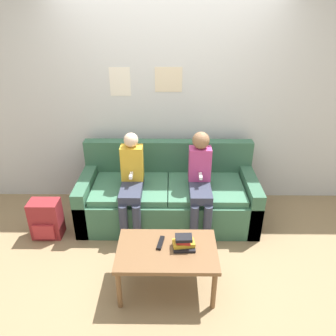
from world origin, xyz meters
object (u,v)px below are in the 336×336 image
(person_right, at_px, (200,179))
(backpack, at_px, (46,219))
(couch, at_px, (168,196))
(tv_remote, at_px, (161,243))
(person_left, at_px, (132,180))
(coffee_table, at_px, (167,254))

(person_right, height_order, backpack, person_right)
(couch, bearing_deg, tv_remote, -93.18)
(couch, height_order, person_right, person_right)
(backpack, bearing_deg, person_left, 10.67)
(tv_remote, bearing_deg, backpack, 163.36)
(couch, xyz_separation_m, backpack, (-1.33, -0.38, -0.07))
(couch, xyz_separation_m, coffee_table, (-0.00, -1.09, 0.10))
(person_left, height_order, backpack, person_left)
(person_right, bearing_deg, person_left, -179.49)
(couch, xyz_separation_m, person_right, (0.35, -0.20, 0.35))
(backpack, bearing_deg, couch, 15.91)
(coffee_table, xyz_separation_m, backpack, (-1.33, 0.71, -0.16))
(coffee_table, bearing_deg, person_left, 113.74)
(couch, height_order, tv_remote, couch)
(couch, relative_size, tv_remote, 11.55)
(couch, distance_m, backpack, 1.38)
(person_left, relative_size, backpack, 2.52)
(person_right, xyz_separation_m, backpack, (-1.68, -0.18, -0.41))
(couch, xyz_separation_m, tv_remote, (-0.06, -1.02, 0.16))
(person_left, distance_m, backpack, 1.03)
(coffee_table, distance_m, person_right, 0.99)
(coffee_table, xyz_separation_m, person_left, (-0.39, 0.89, 0.23))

